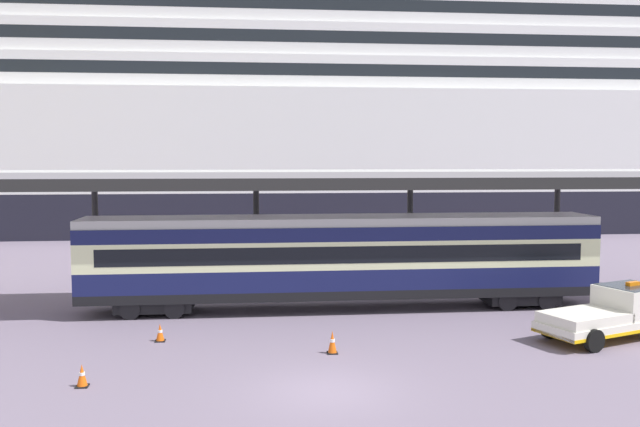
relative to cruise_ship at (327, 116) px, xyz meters
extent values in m
plane|color=slate|center=(-5.69, -50.84, -10.98)|extent=(400.00, 400.00, 0.00)
cube|color=black|center=(0.01, 0.01, -9.11)|extent=(162.29, 28.35, 3.73)
cube|color=white|center=(0.01, 0.01, -2.89)|extent=(162.29, 28.35, 8.71)
cube|color=white|center=(0.01, 0.01, 2.86)|extent=(149.31, 26.08, 2.80)
cube|color=black|center=(0.01, -12.98, 3.00)|extent=(142.82, 0.12, 1.01)
cube|color=white|center=(0.01, 0.01, 5.66)|extent=(143.33, 25.04, 2.80)
cube|color=black|center=(0.01, -12.46, 5.80)|extent=(137.10, 0.12, 1.01)
cube|color=white|center=(0.01, 0.01, 8.46)|extent=(137.36, 23.99, 2.80)
cube|color=black|center=(0.01, -11.94, 8.60)|extent=(131.39, 0.12, 1.01)
cube|color=white|center=(0.01, 0.01, 11.26)|extent=(131.39, 22.95, 2.80)
cube|color=#B8B8B8|center=(-3.87, -39.97, -5.01)|extent=(44.54, 5.40, 0.25)
cube|color=black|center=(-3.87, -42.57, -5.38)|extent=(44.54, 0.20, 0.50)
cylinder|color=black|center=(-15.01, -37.67, -8.06)|extent=(0.28, 0.28, 5.85)
cylinder|color=black|center=(-7.58, -37.67, -8.06)|extent=(0.28, 0.28, 5.85)
cylinder|color=black|center=(-0.16, -37.67, -8.06)|extent=(0.28, 0.28, 5.85)
cylinder|color=black|center=(7.26, -37.67, -8.06)|extent=(0.28, 0.28, 5.85)
cube|color=black|center=(-3.87, -40.47, -10.13)|extent=(22.36, 2.80, 0.40)
cube|color=#141947|center=(-3.87, -40.47, -9.48)|extent=(22.36, 2.80, 0.90)
cube|color=beige|center=(-3.87, -40.47, -8.43)|extent=(22.36, 2.80, 1.20)
cube|color=black|center=(-3.87, -41.84, -8.38)|extent=(20.57, 0.08, 0.72)
cube|color=#141947|center=(-3.87, -40.47, -7.53)|extent=(22.36, 2.80, 0.60)
cube|color=#AEAEAE|center=(-3.87, -40.47, -7.05)|extent=(22.36, 2.69, 0.36)
cube|color=black|center=(-11.92, -40.47, -10.53)|extent=(3.20, 2.35, 0.50)
cylinder|color=black|center=(-12.82, -41.65, -10.56)|extent=(0.84, 0.12, 0.84)
cylinder|color=black|center=(-11.02, -41.65, -10.56)|extent=(0.84, 0.12, 0.84)
cube|color=black|center=(4.18, -40.47, -10.53)|extent=(3.20, 2.35, 0.50)
cylinder|color=black|center=(3.28, -41.65, -10.56)|extent=(0.84, 0.12, 0.84)
cylinder|color=black|center=(5.08, -41.65, -10.56)|extent=(0.84, 0.12, 0.84)
cube|color=silver|center=(5.08, -46.42, -10.40)|extent=(5.57, 3.73, 0.36)
cube|color=#F2B20C|center=(5.08, -46.42, -10.53)|extent=(5.58, 3.75, 0.12)
cube|color=silver|center=(6.44, -45.89, -9.67)|extent=(2.82, 2.61, 1.10)
cube|color=#19232D|center=(6.44, -45.89, -9.32)|extent=(2.60, 2.46, 0.44)
cube|color=orange|center=(6.44, -45.89, -9.04)|extent=(0.59, 0.39, 0.16)
cube|color=silver|center=(4.11, -46.79, -10.04)|extent=(3.41, 2.84, 0.36)
cylinder|color=black|center=(6.28, -44.89, -10.58)|extent=(0.84, 0.52, 0.80)
cylinder|color=black|center=(3.17, -46.08, -10.58)|extent=(0.84, 0.52, 0.80)
cylinder|color=black|center=(3.89, -47.95, -10.58)|extent=(0.84, 0.52, 0.80)
cube|color=black|center=(-5.08, -47.20, -10.96)|extent=(0.36, 0.36, 0.04)
cone|color=#EA590F|center=(-5.08, -47.20, -10.57)|extent=(0.30, 0.30, 0.75)
cylinder|color=white|center=(-5.08, -47.20, -10.53)|extent=(0.17, 0.17, 0.10)
cube|color=black|center=(-12.75, -49.80, -10.96)|extent=(0.36, 0.36, 0.04)
cone|color=#EA590F|center=(-12.75, -49.80, -10.62)|extent=(0.30, 0.30, 0.63)
cylinder|color=white|center=(-12.75, -49.80, -10.59)|extent=(0.17, 0.17, 0.09)
cube|color=black|center=(-11.14, -45.07, -10.96)|extent=(0.36, 0.36, 0.04)
cone|color=#EA590F|center=(-11.14, -45.07, -10.64)|extent=(0.30, 0.30, 0.61)
cylinder|color=white|center=(-11.14, -45.07, -10.61)|extent=(0.17, 0.17, 0.09)
camera|label=1|loc=(-7.76, -69.56, -4.30)|focal=37.81mm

